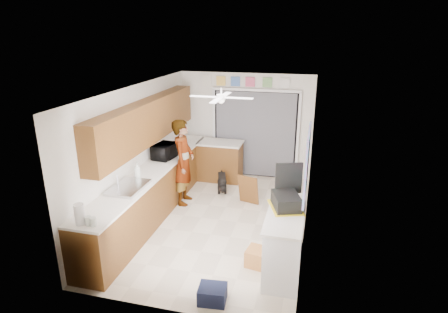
# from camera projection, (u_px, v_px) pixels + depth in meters

# --- Properties ---
(floor) EXTENTS (5.00, 5.00, 0.00)m
(floor) POSITION_uv_depth(u_px,v_px,m) (219.00, 220.00, 7.15)
(floor) COLOR beige
(floor) RESTS_ON ground
(ceiling) EXTENTS (5.00, 5.00, 0.00)m
(ceiling) POSITION_uv_depth(u_px,v_px,m) (218.00, 89.00, 6.35)
(ceiling) COLOR white
(ceiling) RESTS_ON ground
(wall_back) EXTENTS (3.20, 0.00, 3.20)m
(wall_back) POSITION_uv_depth(u_px,v_px,m) (245.00, 125.00, 9.04)
(wall_back) COLOR white
(wall_back) RESTS_ON ground
(wall_front) EXTENTS (3.20, 0.00, 3.20)m
(wall_front) POSITION_uv_depth(u_px,v_px,m) (164.00, 225.00, 4.46)
(wall_front) COLOR white
(wall_front) RESTS_ON ground
(wall_left) EXTENTS (0.00, 5.00, 5.00)m
(wall_left) POSITION_uv_depth(u_px,v_px,m) (138.00, 151.00, 7.12)
(wall_left) COLOR white
(wall_left) RESTS_ON ground
(wall_right) EXTENTS (0.00, 5.00, 5.00)m
(wall_right) POSITION_uv_depth(u_px,v_px,m) (309.00, 166.00, 6.38)
(wall_right) COLOR white
(wall_right) RESTS_ON ground
(left_base_cabinets) EXTENTS (0.60, 4.80, 0.90)m
(left_base_cabinets) POSITION_uv_depth(u_px,v_px,m) (155.00, 191.00, 7.31)
(left_base_cabinets) COLOR brown
(left_base_cabinets) RESTS_ON floor
(left_countertop) EXTENTS (0.62, 4.80, 0.04)m
(left_countertop) POSITION_uv_depth(u_px,v_px,m) (154.00, 169.00, 7.16)
(left_countertop) COLOR white
(left_countertop) RESTS_ON left_base_cabinets
(upper_cabinets) EXTENTS (0.32, 4.00, 0.80)m
(upper_cabinets) POSITION_uv_depth(u_px,v_px,m) (148.00, 121.00, 7.09)
(upper_cabinets) COLOR brown
(upper_cabinets) RESTS_ON wall_left
(sink_basin) EXTENTS (0.50, 0.76, 0.06)m
(sink_basin) POSITION_uv_depth(u_px,v_px,m) (128.00, 188.00, 6.23)
(sink_basin) COLOR silver
(sink_basin) RESTS_ON left_countertop
(faucet) EXTENTS (0.03, 0.03, 0.22)m
(faucet) POSITION_uv_depth(u_px,v_px,m) (118.00, 181.00, 6.24)
(faucet) COLOR silver
(faucet) RESTS_ON left_countertop
(peninsula_base) EXTENTS (1.00, 0.60, 0.90)m
(peninsula_base) POSITION_uv_depth(u_px,v_px,m) (220.00, 162.00, 8.96)
(peninsula_base) COLOR brown
(peninsula_base) RESTS_ON floor
(peninsula_top) EXTENTS (1.04, 0.64, 0.04)m
(peninsula_top) POSITION_uv_depth(u_px,v_px,m) (220.00, 143.00, 8.81)
(peninsula_top) COLOR white
(peninsula_top) RESTS_ON peninsula_base
(back_opening_recess) EXTENTS (2.00, 0.06, 2.10)m
(back_opening_recess) POSITION_uv_depth(u_px,v_px,m) (255.00, 134.00, 9.02)
(back_opening_recess) COLOR black
(back_opening_recess) RESTS_ON wall_back
(curtain_panel) EXTENTS (1.90, 0.03, 2.05)m
(curtain_panel) POSITION_uv_depth(u_px,v_px,m) (255.00, 135.00, 8.98)
(curtain_panel) COLOR slate
(curtain_panel) RESTS_ON wall_back
(door_trim_left) EXTENTS (0.06, 0.04, 2.10)m
(door_trim_left) POSITION_uv_depth(u_px,v_px,m) (214.00, 132.00, 9.23)
(door_trim_left) COLOR white
(door_trim_left) RESTS_ON wall_back
(door_trim_right) EXTENTS (0.06, 0.04, 2.10)m
(door_trim_right) POSITION_uv_depth(u_px,v_px,m) (298.00, 138.00, 8.76)
(door_trim_right) COLOR white
(door_trim_right) RESTS_ON wall_back
(door_trim_head) EXTENTS (2.10, 0.04, 0.06)m
(door_trim_head) POSITION_uv_depth(u_px,v_px,m) (256.00, 90.00, 8.65)
(door_trim_head) COLOR white
(door_trim_head) RESTS_ON wall_back
(header_frame_0) EXTENTS (0.22, 0.02, 0.22)m
(header_frame_0) POSITION_uv_depth(u_px,v_px,m) (221.00, 81.00, 8.81)
(header_frame_0) COLOR #F5C851
(header_frame_0) RESTS_ON wall_back
(header_frame_1) EXTENTS (0.22, 0.02, 0.22)m
(header_frame_1) POSITION_uv_depth(u_px,v_px,m) (235.00, 81.00, 8.73)
(header_frame_1) COLOR #4671BC
(header_frame_1) RESTS_ON wall_back
(header_frame_2) EXTENTS (0.22, 0.02, 0.22)m
(header_frame_2) POSITION_uv_depth(u_px,v_px,m) (250.00, 82.00, 8.65)
(header_frame_2) COLOR #D85175
(header_frame_2) RESTS_ON wall_back
(header_frame_3) EXTENTS (0.22, 0.02, 0.22)m
(header_frame_3) POSITION_uv_depth(u_px,v_px,m) (267.00, 82.00, 8.56)
(header_frame_3) COLOR #6CA25C
(header_frame_3) RESTS_ON wall_back
(header_frame_4) EXTENTS (0.22, 0.02, 0.22)m
(header_frame_4) POSITION_uv_depth(u_px,v_px,m) (285.00, 83.00, 8.47)
(header_frame_4) COLOR silver
(header_frame_4) RESTS_ON wall_back
(route66_sign) EXTENTS (0.22, 0.02, 0.26)m
(route66_sign) POSITION_uv_depth(u_px,v_px,m) (207.00, 80.00, 8.90)
(route66_sign) COLOR silver
(route66_sign) RESTS_ON wall_back
(right_counter_base) EXTENTS (0.50, 1.40, 0.90)m
(right_counter_base) POSITION_uv_depth(u_px,v_px,m) (285.00, 241.00, 5.59)
(right_counter_base) COLOR white
(right_counter_base) RESTS_ON floor
(right_counter_top) EXTENTS (0.54, 1.44, 0.04)m
(right_counter_top) POSITION_uv_depth(u_px,v_px,m) (286.00, 213.00, 5.44)
(right_counter_top) COLOR white
(right_counter_top) RESTS_ON right_counter_base
(abstract_painting) EXTENTS (0.03, 1.15, 0.95)m
(abstract_painting) POSITION_uv_depth(u_px,v_px,m) (307.00, 163.00, 5.33)
(abstract_painting) COLOR #E454C3
(abstract_painting) RESTS_ON wall_right
(ceiling_fan) EXTENTS (1.14, 1.14, 0.24)m
(ceiling_fan) POSITION_uv_depth(u_px,v_px,m) (221.00, 97.00, 6.59)
(ceiling_fan) COLOR white
(ceiling_fan) RESTS_ON ceiling
(microwave) EXTENTS (0.43, 0.58, 0.30)m
(microwave) POSITION_uv_depth(u_px,v_px,m) (165.00, 151.00, 7.65)
(microwave) COLOR black
(microwave) RESTS_ON left_countertop
(soap_bottle) EXTENTS (0.15, 0.15, 0.30)m
(soap_bottle) POSITION_uv_depth(u_px,v_px,m) (137.00, 170.00, 6.62)
(soap_bottle) COLOR silver
(soap_bottle) RESTS_ON left_countertop
(jar_a) EXTENTS (0.09, 0.09, 0.12)m
(jar_a) POSITION_uv_depth(u_px,v_px,m) (93.00, 222.00, 5.03)
(jar_a) COLOR silver
(jar_a) RESTS_ON left_countertop
(jar_b) EXTENTS (0.09, 0.09, 0.13)m
(jar_b) POSITION_uv_depth(u_px,v_px,m) (88.00, 221.00, 5.05)
(jar_b) COLOR silver
(jar_b) RESTS_ON left_countertop
(paper_towel_roll) EXTENTS (0.18, 0.18, 0.30)m
(paper_towel_roll) POSITION_uv_depth(u_px,v_px,m) (79.00, 214.00, 5.05)
(paper_towel_roll) COLOR white
(paper_towel_roll) RESTS_ON left_countertop
(suitcase) EXTENTS (0.50, 0.58, 0.21)m
(suitcase) POSITION_uv_depth(u_px,v_px,m) (286.00, 201.00, 5.54)
(suitcase) COLOR black
(suitcase) RESTS_ON right_counter_top
(suitcase_rim) EXTENTS (0.61, 0.69, 0.02)m
(suitcase_rim) POSITION_uv_depth(u_px,v_px,m) (286.00, 208.00, 5.58)
(suitcase_rim) COLOR yellow
(suitcase_rim) RESTS_ON suitcase
(suitcase_lid) EXTENTS (0.41, 0.17, 0.50)m
(suitcase_lid) POSITION_uv_depth(u_px,v_px,m) (289.00, 178.00, 5.73)
(suitcase_lid) COLOR black
(suitcase_lid) RESTS_ON suitcase
(cardboard_box) EXTENTS (0.48, 0.39, 0.27)m
(cardboard_box) POSITION_uv_depth(u_px,v_px,m) (261.00, 258.00, 5.73)
(cardboard_box) COLOR #B27238
(cardboard_box) RESTS_ON floor
(navy_crate) EXTENTS (0.40, 0.34, 0.22)m
(navy_crate) POSITION_uv_depth(u_px,v_px,m) (212.00, 294.00, 4.98)
(navy_crate) COLOR black
(navy_crate) RESTS_ON floor
(cabinet_door_panel) EXTENTS (0.46, 0.27, 0.64)m
(cabinet_door_panel) POSITION_uv_depth(u_px,v_px,m) (248.00, 190.00, 7.70)
(cabinet_door_panel) COLOR brown
(cabinet_door_panel) RESTS_ON floor
(man) EXTENTS (0.49, 0.69, 1.78)m
(man) POSITION_uv_depth(u_px,v_px,m) (183.00, 162.00, 7.61)
(man) COLOR white
(man) RESTS_ON floor
(dog) EXTENTS (0.39, 0.61, 0.44)m
(dog) POSITION_uv_depth(u_px,v_px,m) (222.00, 182.00, 8.34)
(dog) COLOR black
(dog) RESTS_ON floor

